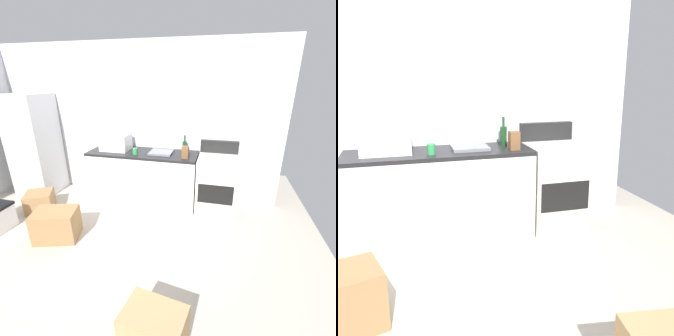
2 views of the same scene
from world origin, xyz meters
TOP-DOWN VIEW (x-y plane):
  - ground_plane at (0.00, 0.00)m, footprint 6.00×6.00m
  - wall_back at (0.00, 1.55)m, footprint 5.00×0.10m
  - kitchen_counter at (0.30, 1.20)m, footprint 1.80×0.60m
  - refrigerator at (-1.75, 1.15)m, footprint 0.68×0.66m
  - stove_oven at (1.52, 1.21)m, footprint 0.60×0.61m
  - microwave at (-0.18, 1.23)m, footprint 0.46×0.34m
  - sink_basin at (0.61, 1.22)m, footprint 0.36×0.32m
  - wine_bottle at (0.98, 1.29)m, footprint 0.07×0.07m
  - coffee_mug at (0.22, 1.07)m, footprint 0.08×0.08m
  - knife_block at (1.03, 1.07)m, footprint 0.10×0.10m
  - cardboard_box_large at (1.17, -1.12)m, footprint 0.51×0.39m
  - cardboard_box_medium at (-1.29, 0.53)m, footprint 0.54×0.53m
  - cardboard_box_small at (-0.51, -0.05)m, footprint 0.63×0.52m

SIDE VIEW (x-z plane):
  - ground_plane at x=0.00m, z-range 0.00..0.00m
  - cardboard_box_medium at x=-1.29m, z-range 0.00..0.30m
  - cardboard_box_small at x=-0.51m, z-range 0.00..0.41m
  - cardboard_box_large at x=1.17m, z-range 0.00..0.43m
  - kitchen_counter at x=0.30m, z-range 0.00..0.90m
  - stove_oven at x=1.52m, z-range -0.08..1.02m
  - refrigerator at x=-1.75m, z-range 0.00..1.80m
  - sink_basin at x=0.61m, z-range 0.90..0.93m
  - coffee_mug at x=0.22m, z-range 0.90..1.00m
  - knife_block at x=1.03m, z-range 0.90..1.08m
  - wine_bottle at x=0.98m, z-range 0.86..1.16m
  - microwave at x=-0.18m, z-range 0.90..1.17m
  - wall_back at x=0.00m, z-range 0.00..2.60m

